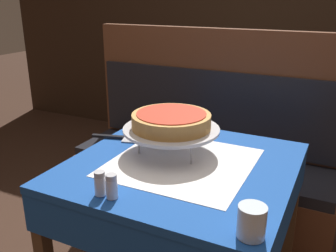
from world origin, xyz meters
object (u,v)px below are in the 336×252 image
object	(u,v)px
dining_table_rear	(229,93)
pizza_server	(121,138)
water_glass_near	(252,222)
salt_shaker	(100,183)
pepper_shaker	(112,186)
booth_bench	(202,170)
deep_dish_pizza	(171,120)
dining_table_front	(182,186)
condiment_caddy	(235,73)
pizza_pan_stand	(171,130)

from	to	relation	value
dining_table_rear	pizza_server	size ratio (longest dim) A/B	2.91
water_glass_near	salt_shaker	size ratio (longest dim) A/B	1.11
pepper_shaker	booth_bench	bearing A→B (deg)	95.27
deep_dish_pizza	pepper_shaker	size ratio (longest dim) A/B	3.85
dining_table_front	dining_table_rear	xyz separation A→B (m)	(-0.30, 1.57, -0.01)
dining_table_rear	booth_bench	bearing A→B (deg)	-82.70
pepper_shaker	condiment_caddy	bearing A→B (deg)	95.28
water_glass_near	salt_shaker	bearing A→B (deg)	179.54
dining_table_front	salt_shaker	xyz separation A→B (m)	(-0.14, -0.35, 0.15)
pepper_shaker	condiment_caddy	size ratio (longest dim) A/B	0.49
deep_dish_pizza	salt_shaker	world-z (taller)	deep_dish_pizza
salt_shaker	pepper_shaker	bearing A→B (deg)	0.00
pizza_pan_stand	pizza_server	distance (m)	0.29
booth_bench	salt_shaker	size ratio (longest dim) A/B	18.80
water_glass_near	pizza_server	bearing A→B (deg)	147.31
pizza_pan_stand	deep_dish_pizza	distance (m)	0.04
deep_dish_pizza	pepper_shaker	bearing A→B (deg)	-91.78
water_glass_near	salt_shaker	distance (m)	0.50
water_glass_near	deep_dish_pizza	bearing A→B (deg)	136.60
dining_table_rear	water_glass_near	xyz separation A→B (m)	(0.66, -1.92, 0.16)
pizza_pan_stand	dining_table_front	bearing A→B (deg)	-39.38
pepper_shaker	salt_shaker	bearing A→B (deg)	180.00
water_glass_near	pizza_pan_stand	bearing A→B (deg)	136.60
water_glass_near	condiment_caddy	distance (m)	2.07
salt_shaker	condiment_caddy	size ratio (longest dim) A/B	0.49
water_glass_near	pepper_shaker	world-z (taller)	water_glass_near
pizza_server	pepper_shaker	bearing A→B (deg)	-60.11
dining_table_front	salt_shaker	size ratio (longest dim) A/B	10.20
salt_shaker	water_glass_near	bearing A→B (deg)	-0.46
dining_table_front	pizza_server	distance (m)	0.39
dining_table_rear	pepper_shaker	xyz separation A→B (m)	(0.21, -1.92, 0.16)
dining_table_rear	pizza_pan_stand	bearing A→B (deg)	-81.71
dining_table_rear	booth_bench	xyz separation A→B (m)	(0.11, -0.83, -0.29)
booth_bench	condiment_caddy	world-z (taller)	booth_bench
deep_dish_pizza	salt_shaker	bearing A→B (deg)	-98.05
pizza_pan_stand	pizza_server	world-z (taller)	pizza_pan_stand
pizza_server	water_glass_near	size ratio (longest dim) A/B	2.80
pepper_shaker	water_glass_near	bearing A→B (deg)	-0.50
dining_table_front	deep_dish_pizza	distance (m)	0.27
pizza_pan_stand	deep_dish_pizza	xyz separation A→B (m)	(0.00, -0.00, 0.04)
deep_dish_pizza	water_glass_near	world-z (taller)	deep_dish_pizza
dining_table_front	condiment_caddy	distance (m)	1.65
booth_bench	deep_dish_pizza	world-z (taller)	booth_bench
salt_shaker	dining_table_front	bearing A→B (deg)	68.46
booth_bench	water_glass_near	bearing A→B (deg)	-63.16
salt_shaker	condiment_caddy	xyz separation A→B (m)	(-0.14, 1.97, -0.00)
water_glass_near	condiment_caddy	xyz separation A→B (m)	(-0.63, 1.97, -0.01)
dining_table_front	dining_table_rear	world-z (taller)	dining_table_front
booth_bench	salt_shaker	distance (m)	1.18
dining_table_rear	pizza_pan_stand	xyz separation A→B (m)	(0.22, -1.50, 0.22)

